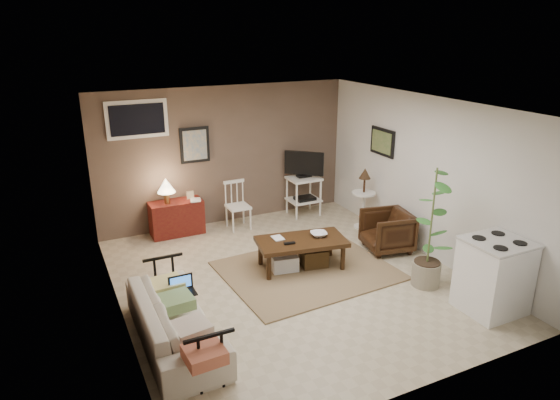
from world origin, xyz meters
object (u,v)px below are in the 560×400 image
spindle_chair (238,207)px  side_table (364,191)px  potted_plant (431,224)px  tv_stand (304,182)px  sofa (174,313)px  stove (494,276)px  red_console (176,215)px  armchair (387,229)px  coffee_table (301,251)px

spindle_chair → side_table: size_ratio=0.77×
potted_plant → side_table: bearing=79.1°
tv_stand → sofa: bearing=-137.7°
stove → spindle_chair: bearing=115.6°
tv_stand → side_table: (0.62, -1.00, 0.03)m
red_console → side_table: size_ratio=0.94×
side_table → potted_plant: 2.12m
red_console → armchair: 3.46m
sofa → potted_plant: (3.38, -0.19, 0.52)m
sofa → stove: (3.68, -1.02, 0.10)m
stove → side_table: bearing=87.9°
spindle_chair → tv_stand: tv_stand is taller
armchair → potted_plant: potted_plant is taller
coffee_table → side_table: side_table is taller
coffee_table → tv_stand: 2.22m
side_table → stove: (-0.11, -2.90, -0.20)m
spindle_chair → potted_plant: potted_plant is taller
armchair → tv_stand: bearing=-156.6°
sofa → spindle_chair: (1.84, 2.82, 0.02)m
tv_stand → armchair: (0.43, -1.93, -0.29)m
potted_plant → coffee_table: bearing=137.9°
red_console → armchair: red_console is taller
side_table → stove: 2.91m
coffee_table → sofa: 2.31m
sofa → red_console: red_console is taller
sofa → side_table: (3.79, 1.88, 0.30)m
red_console → spindle_chair: red_console is taller
spindle_chair → armchair: (1.76, -1.87, -0.04)m
sofa → potted_plant: size_ratio=1.12×
spindle_chair → potted_plant: 3.42m
side_table → stove: side_table is taller
armchair → potted_plant: 1.28m
coffee_table → sofa: (-2.09, -0.98, 0.10)m
side_table → potted_plant: bearing=-100.9°
side_table → armchair: side_table is taller
tv_stand → stove: tv_stand is taller
sofa → red_console: (0.80, 3.00, -0.02)m
coffee_table → spindle_chair: (-0.25, 1.84, 0.12)m
sofa → armchair: 3.72m
armchair → potted_plant: (-0.21, -1.14, 0.54)m
coffee_table → armchair: (1.51, -0.03, 0.08)m
spindle_chair → stove: 4.26m
potted_plant → stove: potted_plant is taller
armchair → stove: stove is taller
red_console → potted_plant: (2.59, -3.19, 0.54)m
stove → armchair: bearing=92.4°
coffee_table → sofa: sofa is taller
sofa → side_table: bearing=-63.6°
sofa → stove: stove is taller
sofa → tv_stand: 4.29m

